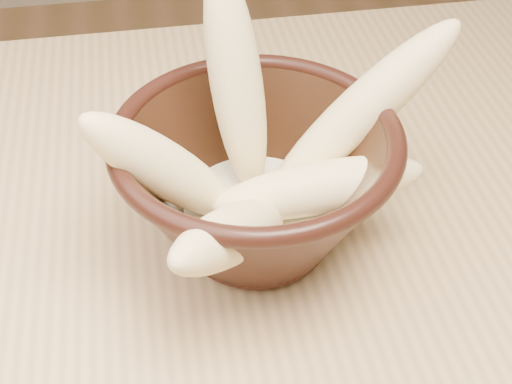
% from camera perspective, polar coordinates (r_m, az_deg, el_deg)
% --- Properties ---
extents(table, '(1.20, 0.80, 0.75)m').
position_cam_1_polar(table, '(0.62, 0.57, -11.42)').
color(table, tan).
rests_on(table, ground).
extents(bowl, '(0.21, 0.21, 0.12)m').
position_cam_1_polar(bowl, '(0.53, 0.00, 0.79)').
color(bowl, black).
rests_on(bowl, table).
extents(milk_puddle, '(0.12, 0.12, 0.02)m').
position_cam_1_polar(milk_puddle, '(0.55, 0.00, -1.44)').
color(milk_puddle, beige).
rests_on(milk_puddle, bowl).
extents(banana_upright, '(0.06, 0.10, 0.18)m').
position_cam_1_polar(banana_upright, '(0.53, -1.59, 8.80)').
color(banana_upright, '#EBCE8A').
rests_on(banana_upright, bowl).
extents(banana_left, '(0.13, 0.05, 0.13)m').
position_cam_1_polar(banana_left, '(0.50, -7.41, 1.90)').
color(banana_left, '#EBCE8A').
rests_on(banana_left, bowl).
extents(banana_right, '(0.17, 0.07, 0.15)m').
position_cam_1_polar(banana_right, '(0.55, 8.53, 6.49)').
color(banana_right, '#EBCE8A').
rests_on(banana_right, bowl).
extents(banana_across, '(0.16, 0.04, 0.05)m').
position_cam_1_polar(banana_across, '(0.52, 5.02, 0.33)').
color(banana_across, '#EBCE8A').
rests_on(banana_across, bowl).
extents(banana_front, '(0.13, 0.15, 0.11)m').
position_cam_1_polar(banana_front, '(0.48, -1.87, -3.37)').
color(banana_front, '#EBCE8A').
rests_on(banana_front, bowl).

